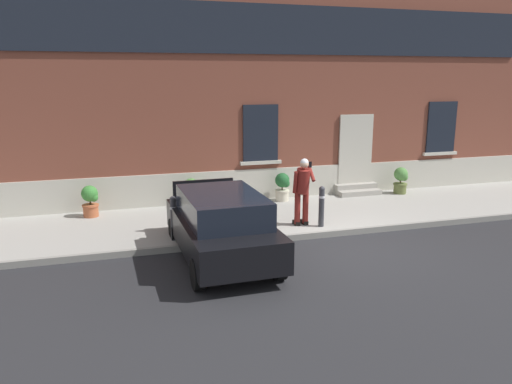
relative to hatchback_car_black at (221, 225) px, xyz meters
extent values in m
plane|color=#232326|center=(2.86, -0.15, -0.79)|extent=(80.00, 80.00, 0.00)
cube|color=#99968E|center=(2.86, 2.65, -0.71)|extent=(24.00, 3.60, 0.15)
cube|color=gray|center=(2.86, 0.79, -0.71)|extent=(24.00, 0.12, 0.15)
cube|color=brown|center=(2.86, 5.15, 2.96)|extent=(24.00, 1.40, 7.50)
cube|color=#BCB7A8|center=(2.86, 4.43, -0.24)|extent=(24.00, 0.08, 1.10)
cube|color=maroon|center=(5.45, 4.42, 0.73)|extent=(1.00, 0.08, 2.10)
cube|color=#BCB7A8|center=(5.45, 4.40, 0.78)|extent=(1.16, 0.06, 2.24)
cube|color=black|center=(2.25, 4.42, 1.41)|extent=(1.10, 0.06, 1.70)
cube|color=#BCB7A8|center=(2.25, 4.39, 0.51)|extent=(1.30, 0.12, 0.10)
cube|color=black|center=(8.65, 4.42, 1.41)|extent=(1.10, 0.06, 1.70)
cube|color=#BCB7A8|center=(8.65, 4.39, 0.51)|extent=(1.30, 0.12, 0.10)
cube|color=black|center=(2.86, 4.42, 4.41)|extent=(16.80, 0.06, 1.40)
cube|color=#9E998E|center=(5.45, 3.97, -0.56)|extent=(1.43, 0.32, 0.16)
cube|color=#9E998E|center=(5.45, 4.29, -0.48)|extent=(1.43, 0.32, 0.32)
cube|color=black|center=(0.00, 0.02, -0.17)|extent=(1.83, 4.03, 0.64)
cube|color=black|center=(0.00, -0.13, 0.43)|extent=(1.58, 2.43, 0.56)
cube|color=black|center=(-0.04, 2.04, -0.39)|extent=(1.66, 0.13, 0.20)
cube|color=yellow|center=(-0.04, 2.04, -0.21)|extent=(0.52, 0.03, 0.12)
cube|color=#B21414|center=(-0.79, 2.02, 0.05)|extent=(0.16, 0.04, 0.18)
cube|color=#B21414|center=(0.72, 2.04, 0.05)|extent=(0.16, 0.04, 0.18)
cube|color=black|center=(-0.03, 1.77, 0.33)|extent=(1.49, 0.09, 0.60)
cylinder|color=black|center=(-0.77, -1.39, -0.49)|extent=(0.21, 0.60, 0.60)
cylinder|color=black|center=(0.82, -1.36, -0.49)|extent=(0.21, 0.60, 0.60)
cylinder|color=black|center=(-0.82, 1.41, -0.49)|extent=(0.21, 0.60, 0.60)
cylinder|color=black|center=(0.77, 1.44, -0.49)|extent=(0.21, 0.60, 0.60)
cylinder|color=#333338|center=(2.86, 1.20, -0.16)|extent=(0.14, 0.14, 0.95)
sphere|color=#333338|center=(2.86, 1.20, 0.33)|extent=(0.15, 0.15, 0.15)
cylinder|color=silver|center=(2.86, 1.20, 0.13)|extent=(0.15, 0.15, 0.06)
cylinder|color=#333338|center=(-0.86, 1.20, -0.16)|extent=(0.14, 0.14, 0.95)
sphere|color=#333338|center=(-0.86, 1.20, 0.33)|extent=(0.15, 0.15, 0.15)
cylinder|color=silver|center=(-0.86, 1.20, 0.13)|extent=(0.15, 0.15, 0.06)
cylinder|color=maroon|center=(2.31, 1.46, -0.19)|extent=(0.15, 0.15, 0.82)
cube|color=black|center=(2.31, 1.52, -0.59)|extent=(0.12, 0.28, 0.10)
cylinder|color=maroon|center=(2.53, 1.46, -0.19)|extent=(0.15, 0.15, 0.82)
cube|color=black|center=(2.53, 1.52, -0.59)|extent=(0.12, 0.28, 0.10)
cylinder|color=maroon|center=(2.42, 1.41, 0.53)|extent=(0.34, 0.44, 0.67)
sphere|color=tan|center=(2.42, 1.33, 0.97)|extent=(0.22, 0.22, 0.22)
sphere|color=silver|center=(2.42, 1.33, 1.00)|extent=(0.21, 0.21, 0.21)
cylinder|color=maroon|center=(2.20, 1.36, 0.51)|extent=(0.09, 0.18, 0.57)
cylinder|color=maroon|center=(2.62, 1.36, 0.73)|extent=(0.09, 0.42, 0.42)
cube|color=black|center=(2.57, 1.31, 0.95)|extent=(0.07, 0.02, 0.15)
cylinder|color=#B25B38|center=(-2.75, 3.85, -0.47)|extent=(0.40, 0.40, 0.34)
cylinder|color=#B25B38|center=(-2.75, 3.85, -0.33)|extent=(0.44, 0.44, 0.05)
cylinder|color=#47331E|center=(-2.75, 3.85, -0.18)|extent=(0.04, 0.04, 0.24)
sphere|color=#387F33|center=(-2.75, 3.85, 0.00)|extent=(0.44, 0.44, 0.44)
sphere|color=#387F33|center=(-2.65, 3.80, -0.10)|extent=(0.24, 0.24, 0.24)
cylinder|color=#2D2D30|center=(0.04, 4.02, -0.47)|extent=(0.40, 0.40, 0.34)
cylinder|color=#2D2D30|center=(0.04, 4.02, -0.33)|extent=(0.44, 0.44, 0.05)
cylinder|color=#47331E|center=(0.04, 4.02, -0.18)|extent=(0.04, 0.04, 0.24)
sphere|color=#4C843D|center=(0.04, 4.02, 0.00)|extent=(0.44, 0.44, 0.44)
sphere|color=#4C843D|center=(0.14, 3.97, -0.10)|extent=(0.24, 0.24, 0.24)
cylinder|color=beige|center=(2.82, 4.03, -0.47)|extent=(0.40, 0.40, 0.34)
cylinder|color=beige|center=(2.82, 4.03, -0.33)|extent=(0.44, 0.44, 0.05)
cylinder|color=#47331E|center=(2.82, 4.03, -0.18)|extent=(0.04, 0.04, 0.24)
sphere|color=#1E5628|center=(2.82, 4.03, 0.00)|extent=(0.44, 0.44, 0.44)
sphere|color=#1E5628|center=(2.92, 3.98, -0.10)|extent=(0.24, 0.24, 0.24)
cylinder|color=#606B38|center=(6.83, 3.84, -0.47)|extent=(0.40, 0.40, 0.34)
cylinder|color=#606B38|center=(6.83, 3.84, -0.33)|extent=(0.44, 0.44, 0.05)
cylinder|color=#47331E|center=(6.83, 3.84, -0.18)|extent=(0.04, 0.04, 0.24)
sphere|color=#4C843D|center=(6.83, 3.84, 0.00)|extent=(0.44, 0.44, 0.44)
sphere|color=#4C843D|center=(6.93, 3.79, -0.10)|extent=(0.24, 0.24, 0.24)
camera|label=1|loc=(-2.23, -9.97, 3.07)|focal=35.06mm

